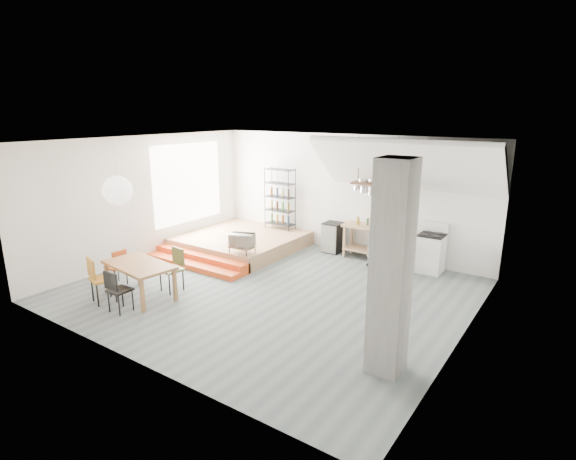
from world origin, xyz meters
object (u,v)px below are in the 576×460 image
Objects in this scene: dining_table at (139,267)px; mini_fridge at (333,237)px; stove at (431,252)px; rolling_cart at (385,248)px.

mini_fridge reaches higher than dining_table.
stove is at bearing 55.32° from dining_table.
stove reaches higher than dining_table.
stove is 1.08m from rolling_cart.
stove is at bearing 45.79° from rolling_cart.
rolling_cart reaches higher than dining_table.
stove is 2.71m from mini_fridge.
mini_fridge is at bearing 77.81° from dining_table.
mini_fridge is (-1.74, 0.50, -0.11)m from rolling_cart.
dining_table is (-4.50, -4.98, 0.18)m from stove.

